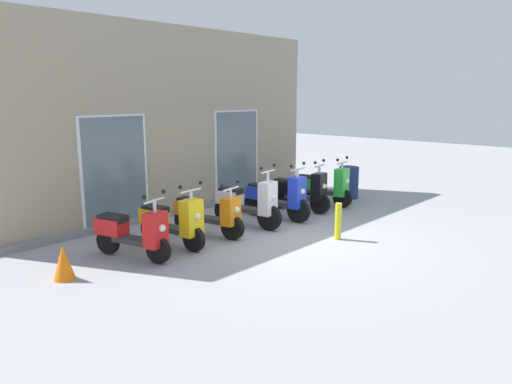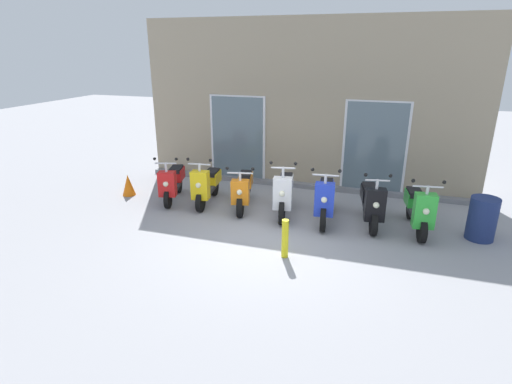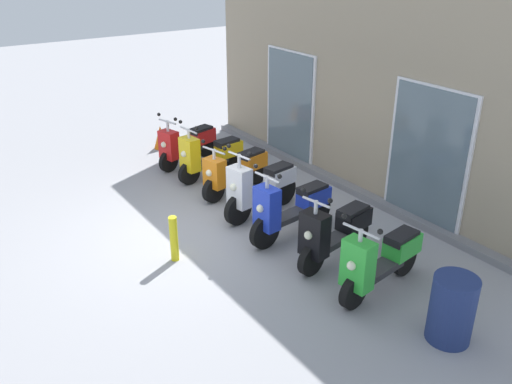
# 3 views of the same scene
# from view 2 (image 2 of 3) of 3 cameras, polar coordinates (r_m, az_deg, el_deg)

# --- Properties ---
(ground_plane) EXTENTS (40.00, 40.00, 0.00)m
(ground_plane) POSITION_cam_2_polar(r_m,az_deg,el_deg) (7.98, 1.53, -6.18)
(ground_plane) COLOR #939399
(storefront_facade) EXTENTS (8.55, 0.50, 4.18)m
(storefront_facade) POSITION_cam_2_polar(r_m,az_deg,el_deg) (10.52, 6.91, 11.54)
(storefront_facade) COLOR gray
(storefront_facade) RESTS_ON ground_plane
(scooter_red) EXTENTS (0.73, 1.49, 1.18)m
(scooter_red) POSITION_cam_2_polar(r_m,az_deg,el_deg) (9.86, -11.58, 1.43)
(scooter_red) COLOR black
(scooter_red) RESTS_ON ground_plane
(scooter_yellow) EXTENTS (0.58, 1.52, 1.22)m
(scooter_yellow) POSITION_cam_2_polar(r_m,az_deg,el_deg) (9.51, -6.89, 1.06)
(scooter_yellow) COLOR black
(scooter_yellow) RESTS_ON ground_plane
(scooter_orange) EXTENTS (0.71, 1.57, 1.11)m
(scooter_orange) POSITION_cam_2_polar(r_m,az_deg,el_deg) (9.22, -1.79, 0.42)
(scooter_orange) COLOR black
(scooter_orange) RESTS_ON ground_plane
(scooter_white) EXTENTS (0.62, 1.61, 1.33)m
(scooter_white) POSITION_cam_2_polar(r_m,az_deg,el_deg) (8.80, 3.98, -0.10)
(scooter_white) COLOR black
(scooter_white) RESTS_ON ground_plane
(scooter_blue) EXTENTS (0.58, 1.67, 1.29)m
(scooter_blue) POSITION_cam_2_polar(r_m,az_deg,el_deg) (8.61, 9.64, -0.89)
(scooter_blue) COLOR black
(scooter_blue) RESTS_ON ground_plane
(scooter_black) EXTENTS (0.61, 1.52, 1.24)m
(scooter_black) POSITION_cam_2_polar(r_m,az_deg,el_deg) (8.61, 15.82, -1.48)
(scooter_black) COLOR black
(scooter_black) RESTS_ON ground_plane
(scooter_green) EXTENTS (0.62, 1.58, 1.22)m
(scooter_green) POSITION_cam_2_polar(r_m,az_deg,el_deg) (8.63, 21.73, -2.15)
(scooter_green) COLOR black
(scooter_green) RESTS_ON ground_plane
(traffic_cone) EXTENTS (0.32, 0.32, 0.52)m
(traffic_cone) POSITION_cam_2_polar(r_m,az_deg,el_deg) (10.54, -17.42, 0.94)
(traffic_cone) COLOR orange
(traffic_cone) RESTS_ON ground_plane
(trash_bin) EXTENTS (0.51, 0.51, 0.83)m
(trash_bin) POSITION_cam_2_polar(r_m,az_deg,el_deg) (8.81, 29.09, -3.28)
(trash_bin) COLOR navy
(trash_bin) RESTS_ON ground_plane
(curb_bollard) EXTENTS (0.12, 0.12, 0.70)m
(curb_bollard) POSITION_cam_2_polar(r_m,az_deg,el_deg) (7.09, 4.08, -6.53)
(curb_bollard) COLOR yellow
(curb_bollard) RESTS_ON ground_plane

